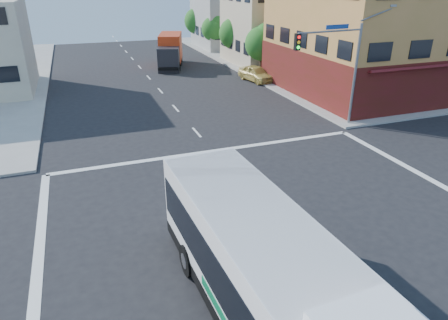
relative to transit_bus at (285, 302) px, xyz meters
name	(u,v)px	position (x,y,z in m)	size (l,w,h in m)	color
ground	(288,237)	(2.89, 4.94, -1.92)	(120.00, 120.00, 0.00)	black
sidewalk_ne	(387,52)	(37.89, 39.94, -1.84)	(50.00, 50.00, 0.15)	gray
corner_building_ne	(390,25)	(22.88, 23.42, 3.97)	(18.10, 15.44, 14.00)	#C88647
building_east_near	(280,25)	(19.87, 38.92, 2.59)	(12.06, 10.06, 9.00)	tan
building_east_far	(237,13)	(19.87, 52.92, 3.09)	(12.06, 10.06, 10.00)	#989893
signal_mast_ne	(338,56)	(11.97, 15.56, 3.06)	(7.91, 1.13, 8.07)	slate
street_tree_a	(263,41)	(14.80, 32.87, 1.67)	(3.60, 3.60, 5.53)	#3C2816
street_tree_b	(235,31)	(14.80, 40.87, 1.83)	(3.80, 3.80, 5.79)	#3C2816
street_tree_c	(214,27)	(14.80, 48.87, 1.54)	(3.40, 3.40, 5.29)	#3C2816
street_tree_d	(198,19)	(14.80, 56.87, 1.96)	(4.00, 4.00, 6.03)	#3C2816
transit_bus	(285,302)	(0.00, 0.00, 0.00)	(3.44, 13.37, 3.92)	black
box_truck	(170,51)	(6.53, 40.93, -0.13)	(4.68, 8.55, 3.70)	black
parked_car	(256,74)	(13.00, 30.43, -1.13)	(1.86, 4.63, 1.58)	tan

